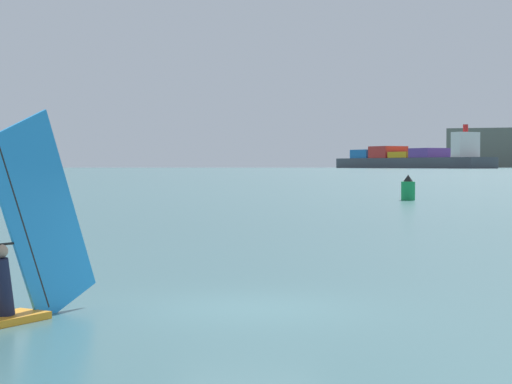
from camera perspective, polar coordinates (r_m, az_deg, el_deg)
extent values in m
plane|color=#386066|center=(15.95, -0.61, -7.36)|extent=(4000.00, 4000.00, 0.00)
cylinder|color=black|center=(15.04, -14.96, -0.43)|extent=(0.80, 1.38, 3.71)
cube|color=#268CD8|center=(15.50, -13.30, -1.56)|extent=(1.31, 2.32, 3.60)
cylinder|color=black|center=(15.09, -14.91, -3.12)|extent=(0.76, 1.34, 0.04)
cylinder|color=#191E38|center=(14.96, -15.72, -5.80)|extent=(0.50, 0.56, 0.95)
sphere|color=tan|center=(14.89, -15.74, -3.60)|extent=(0.22, 0.22, 0.22)
cube|color=#3F444C|center=(780.91, 9.64, 1.81)|extent=(116.62, 171.73, 8.76)
cube|color=silver|center=(727.67, 13.04, 2.92)|extent=(23.17, 19.61, 19.68)
cylinder|color=red|center=(728.07, 13.05, 3.93)|extent=(4.00, 4.00, 6.00)
cube|color=#59388C|center=(760.34, 10.88, 2.43)|extent=(34.23, 34.54, 7.80)
cube|color=gold|center=(782.46, 9.55, 2.32)|extent=(34.23, 34.54, 5.20)
cube|color=red|center=(805.02, 8.31, 2.49)|extent=(34.23, 34.54, 10.40)
cube|color=#1E66AD|center=(827.88, 7.13, 2.38)|extent=(34.23, 34.54, 7.80)
cylinder|color=#19994C|center=(65.70, 9.55, 0.07)|extent=(1.00, 1.00, 1.34)
cone|color=black|center=(65.68, 9.55, 0.87)|extent=(0.70, 0.70, 0.50)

